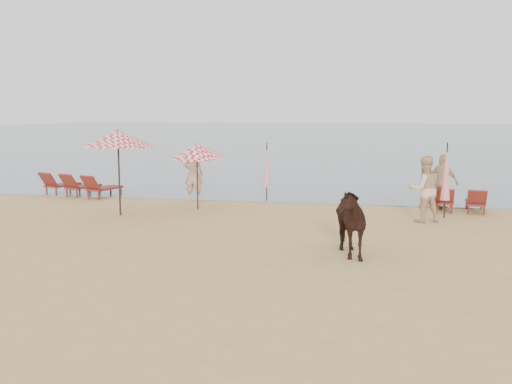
# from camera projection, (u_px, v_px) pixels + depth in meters

# --- Properties ---
(ground) EXTENTS (120.00, 120.00, 0.00)m
(ground) POSITION_uv_depth(u_px,v_px,m) (206.00, 287.00, 10.65)
(ground) COLOR tan
(ground) RESTS_ON ground
(sea) EXTENTS (160.00, 140.00, 0.06)m
(sea) POSITION_uv_depth(u_px,v_px,m) (347.00, 133.00, 88.44)
(sea) COLOR #51606B
(sea) RESTS_ON ground
(lounger_cluster_left) EXTENTS (3.18, 2.41, 0.62)m
(lounger_cluster_left) POSITION_uv_depth(u_px,v_px,m) (79.00, 185.00, 22.04)
(lounger_cluster_left) COLOR maroon
(lounger_cluster_left) RESTS_ON ground
(lounger_cluster_right) EXTENTS (1.70, 1.64, 0.55)m
(lounger_cluster_right) POSITION_uv_depth(u_px,v_px,m) (460.00, 201.00, 18.50)
(lounger_cluster_right) COLOR maroon
(lounger_cluster_right) RESTS_ON ground
(umbrella_open_left_a) EXTENTS (2.36, 2.36, 2.69)m
(umbrella_open_left_a) POSITION_uv_depth(u_px,v_px,m) (118.00, 139.00, 17.67)
(umbrella_open_left_a) COLOR black
(umbrella_open_left_a) RESTS_ON ground
(umbrella_open_left_b) EXTENTS (1.79, 1.82, 2.28)m
(umbrella_open_left_b) POSITION_uv_depth(u_px,v_px,m) (197.00, 150.00, 18.86)
(umbrella_open_left_b) COLOR black
(umbrella_open_left_b) RESTS_ON ground
(umbrella_closed_left) EXTENTS (0.26, 0.26, 2.12)m
(umbrella_closed_left) POSITION_uv_depth(u_px,v_px,m) (267.00, 165.00, 20.73)
(umbrella_closed_left) COLOR black
(umbrella_closed_left) RESTS_ON ground
(umbrella_closed_right) EXTENTS (0.28, 0.28, 2.32)m
(umbrella_closed_right) POSITION_uv_depth(u_px,v_px,m) (446.00, 172.00, 17.31)
(umbrella_closed_right) COLOR black
(umbrella_closed_right) RESTS_ON ground
(cow) EXTENTS (1.39, 2.06, 1.60)m
(cow) POSITION_uv_depth(u_px,v_px,m) (345.00, 221.00, 12.91)
(cow) COLOR black
(cow) RESTS_ON ground
(beachgoer_left) EXTENTS (0.72, 0.48, 1.96)m
(beachgoer_left) POSITION_uv_depth(u_px,v_px,m) (193.00, 174.00, 20.85)
(beachgoer_left) COLOR #DBA788
(beachgoer_left) RESTS_ON ground
(beachgoer_right_a) EXTENTS (1.17, 1.05, 1.97)m
(beachgoer_right_a) POSITION_uv_depth(u_px,v_px,m) (424.00, 189.00, 16.80)
(beachgoer_right_a) COLOR #D8AC87
(beachgoer_right_a) RESTS_ON ground
(beachgoer_right_b) EXTENTS (1.14, 1.05, 1.87)m
(beachgoer_right_b) POSITION_uv_depth(u_px,v_px,m) (443.00, 182.00, 18.82)
(beachgoer_right_b) COLOR tan
(beachgoer_right_b) RESTS_ON ground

